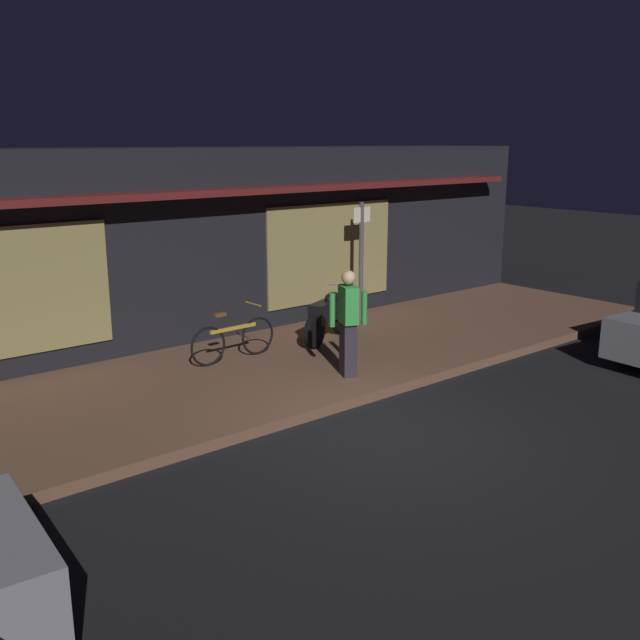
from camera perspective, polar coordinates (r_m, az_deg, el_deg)
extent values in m
plane|color=black|center=(9.61, 5.56, -8.92)|extent=(60.00, 60.00, 0.00)
cube|color=brown|center=(11.75, -4.84, -4.19)|extent=(18.00, 4.00, 0.15)
cube|color=black|center=(14.23, -12.85, 5.85)|extent=(18.00, 2.80, 3.60)
cube|color=olive|center=(11.83, -23.52, 1.95)|extent=(3.20, 0.04, 2.00)
cube|color=olive|center=(14.85, 0.86, 5.35)|extent=(3.20, 0.04, 2.00)
cube|color=#591919|center=(12.68, -9.68, 9.81)|extent=(16.20, 0.50, 0.12)
cylinder|color=black|center=(12.76, -0.43, -0.91)|extent=(0.60, 0.35, 0.60)
cylinder|color=black|center=(13.71, 1.73, 0.14)|extent=(0.60, 0.35, 0.60)
cube|color=black|center=(13.17, 0.69, 0.82)|extent=(1.12, 0.69, 0.36)
ellipsoid|color=black|center=(13.25, 0.99, 1.79)|extent=(0.50, 0.39, 0.20)
sphere|color=#F9EDB7|center=(13.75, 2.05, 2.23)|extent=(0.18, 0.18, 0.18)
cylinder|color=gray|center=(13.54, 1.69, 2.79)|extent=(0.24, 0.52, 0.03)
torus|color=black|center=(11.87, -8.83, -2.07)|extent=(0.66, 0.06, 0.66)
torus|color=black|center=(12.41, -4.94, -1.24)|extent=(0.66, 0.06, 0.66)
cube|color=#B78C2D|center=(12.08, -6.87, -0.64)|extent=(0.90, 0.07, 0.06)
cube|color=brown|center=(11.88, -7.90, 0.42)|extent=(0.20, 0.09, 0.06)
cylinder|color=#B78C2D|center=(12.23, -5.30, 1.27)|extent=(0.04, 0.42, 0.02)
cube|color=#28232D|center=(11.23, 2.22, -2.33)|extent=(0.29, 0.34, 0.85)
cube|color=#2D8C38|center=(11.05, 2.26, 1.23)|extent=(0.35, 0.44, 0.58)
sphere|color=tan|center=(10.97, 2.28, 3.37)|extent=(0.22, 0.22, 0.22)
cylinder|color=#2D8C38|center=(11.15, 3.52, 0.96)|extent=(0.12, 0.12, 0.52)
cylinder|color=#2D8C38|center=(10.99, 0.97, 0.79)|extent=(0.12, 0.12, 0.52)
cylinder|color=#47474C|center=(14.63, 3.26, 4.60)|extent=(0.09, 0.09, 2.40)
cube|color=beige|center=(14.51, 3.31, 8.31)|extent=(0.44, 0.03, 0.30)
cylinder|color=black|center=(13.46, 23.16, -1.85)|extent=(0.65, 0.26, 0.64)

